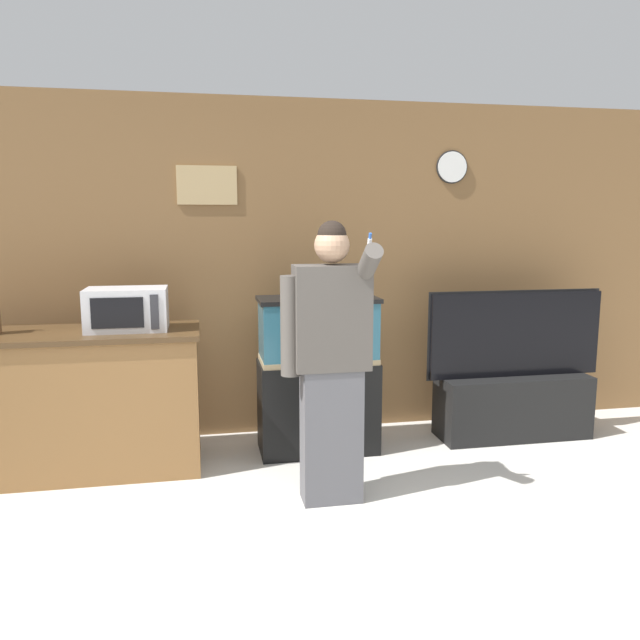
{
  "coord_description": "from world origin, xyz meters",
  "views": [
    {
      "loc": [
        -0.58,
        -2.18,
        1.69
      ],
      "look_at": [
        0.18,
        1.72,
        1.05
      ],
      "focal_mm": 35.0,
      "sensor_mm": 36.0,
      "label": 1
    }
  ],
  "objects_px": {
    "aquarium_on_stand": "(318,375)",
    "person_standing": "(330,359)",
    "tv_on_stand": "(513,393)",
    "microwave": "(127,309)",
    "counter_island": "(73,402)"
  },
  "relations": [
    {
      "from": "tv_on_stand",
      "to": "person_standing",
      "type": "bearing_deg",
      "value": -152.9
    },
    {
      "from": "tv_on_stand",
      "to": "person_standing",
      "type": "distance_m",
      "value": 1.92
    },
    {
      "from": "aquarium_on_stand",
      "to": "tv_on_stand",
      "type": "relative_size",
      "value": 0.81
    },
    {
      "from": "counter_island",
      "to": "tv_on_stand",
      "type": "xyz_separation_m",
      "value": [
        3.24,
        0.06,
        -0.13
      ]
    },
    {
      "from": "aquarium_on_stand",
      "to": "person_standing",
      "type": "relative_size",
      "value": 0.68
    },
    {
      "from": "tv_on_stand",
      "to": "aquarium_on_stand",
      "type": "bearing_deg",
      "value": -179.74
    },
    {
      "from": "microwave",
      "to": "aquarium_on_stand",
      "type": "distance_m",
      "value": 1.41
    },
    {
      "from": "microwave",
      "to": "person_standing",
      "type": "distance_m",
      "value": 1.46
    },
    {
      "from": "aquarium_on_stand",
      "to": "person_standing",
      "type": "bearing_deg",
      "value": -95.75
    },
    {
      "from": "aquarium_on_stand",
      "to": "person_standing",
      "type": "height_order",
      "value": "person_standing"
    },
    {
      "from": "microwave",
      "to": "aquarium_on_stand",
      "type": "relative_size",
      "value": 0.46
    },
    {
      "from": "microwave",
      "to": "person_standing",
      "type": "bearing_deg",
      "value": -32.2
    },
    {
      "from": "tv_on_stand",
      "to": "person_standing",
      "type": "xyz_separation_m",
      "value": [
        -1.64,
        -0.84,
        0.53
      ]
    },
    {
      "from": "counter_island",
      "to": "microwave",
      "type": "xyz_separation_m",
      "value": [
        0.38,
        -0.01,
        0.62
      ]
    },
    {
      "from": "aquarium_on_stand",
      "to": "person_standing",
      "type": "distance_m",
      "value": 0.89
    }
  ]
}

